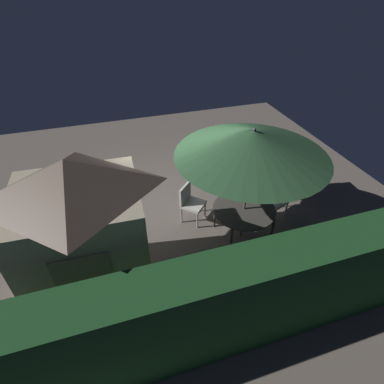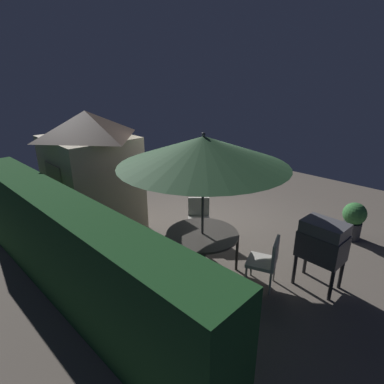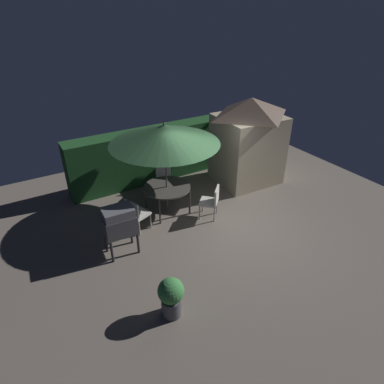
{
  "view_description": "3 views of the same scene",
  "coord_description": "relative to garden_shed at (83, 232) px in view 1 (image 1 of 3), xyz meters",
  "views": [
    {
      "loc": [
        1.43,
        5.76,
        4.76
      ],
      "look_at": [
        -0.15,
        0.8,
        0.88
      ],
      "focal_mm": 28.57,
      "sensor_mm": 36.0,
      "label": 1
    },
    {
      "loc": [
        -4.29,
        5.15,
        3.39
      ],
      "look_at": [
        -0.34,
        1.07,
        1.24
      ],
      "focal_mm": 29.09,
      "sensor_mm": 36.0,
      "label": 2
    },
    {
      "loc": [
        -4.39,
        -5.42,
        5.05
      ],
      "look_at": [
        -0.67,
        0.81,
        0.85
      ],
      "focal_mm": 30.61,
      "sensor_mm": 36.0,
      "label": 3
    }
  ],
  "objects": [
    {
      "name": "ground_plane",
      "position": [
        -2.01,
        -1.9,
        -1.36
      ],
      "size": [
        11.0,
        11.0,
        0.0
      ],
      "primitive_type": "plane",
      "color": "#6B6056"
    },
    {
      "name": "chair_near_shed",
      "position": [
        -2.16,
        -1.25,
        -0.84
      ],
      "size": [
        0.65,
        0.65,
        0.9
      ],
      "color": "silver",
      "rests_on": "ground"
    },
    {
      "name": "hedge_backdrop",
      "position": [
        -2.01,
        1.6,
        -0.51
      ],
      "size": [
        6.42,
        0.68,
        1.7
      ],
      "color": "#1E4C23",
      "rests_on": "ground"
    },
    {
      "name": "potted_plant_by_shed",
      "position": [
        -4.59,
        -3.55,
        -0.9
      ],
      "size": [
        0.48,
        0.48,
        0.83
      ],
      "color": "#4C4C51",
      "rests_on": "ground"
    },
    {
      "name": "bbq_grill",
      "position": [
        -4.74,
        -1.41,
        -0.52
      ],
      "size": [
        0.72,
        0.53,
        1.2
      ],
      "color": "#47474C",
      "rests_on": "ground"
    },
    {
      "name": "patio_umbrella",
      "position": [
        -3.04,
        -0.38,
        0.88
      ],
      "size": [
        2.79,
        2.79,
        2.54
      ],
      "color": "#4C4C51",
      "rests_on": "ground"
    },
    {
      "name": "chair_toward_hedge",
      "position": [
        -4.12,
        -0.79,
        -0.84
      ],
      "size": [
        0.6,
        0.6,
        0.9
      ],
      "color": "silver",
      "rests_on": "ground"
    },
    {
      "name": "garden_shed",
      "position": [
        0.0,
        0.0,
        0.0
      ],
      "size": [
        2.05,
        1.82,
        2.68
      ],
      "color": "#C6B793",
      "rests_on": "ground"
    },
    {
      "name": "patio_table",
      "position": [
        -3.04,
        -0.38,
        -0.66
      ],
      "size": [
        1.28,
        1.28,
        0.77
      ],
      "color": "#47423D",
      "rests_on": "ground"
    },
    {
      "name": "chair_far_side",
      "position": [
        -2.6,
        0.71,
        -0.84
      ],
      "size": [
        0.6,
        0.6,
        0.9
      ],
      "color": "silver",
      "rests_on": "ground"
    }
  ]
}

